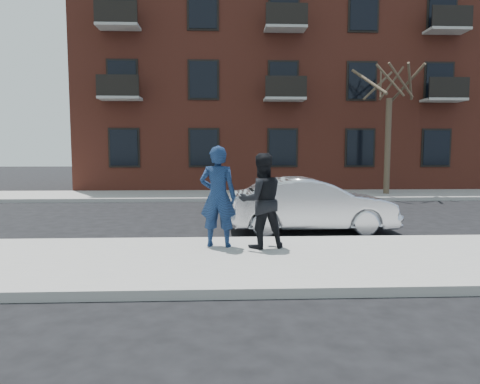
{
  "coord_description": "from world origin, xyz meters",
  "views": [
    {
      "loc": [
        -2.86,
        -7.71,
        2.04
      ],
      "look_at": [
        -2.51,
        0.4,
        1.26
      ],
      "focal_mm": 32.0,
      "sensor_mm": 36.0,
      "label": 1
    }
  ],
  "objects_px": {
    "man_hoodie": "(218,196)",
    "man_peacoat": "(261,201)",
    "street_tree": "(390,71)",
    "silver_sedan": "(311,205)"
  },
  "relations": [
    {
      "from": "man_peacoat",
      "to": "man_hoodie",
      "type": "bearing_deg",
      "value": -21.35
    },
    {
      "from": "street_tree",
      "to": "man_hoodie",
      "type": "bearing_deg",
      "value": -125.77
    },
    {
      "from": "silver_sedan",
      "to": "street_tree",
      "type": "bearing_deg",
      "value": -33.23
    },
    {
      "from": "street_tree",
      "to": "man_peacoat",
      "type": "xyz_separation_m",
      "value": [
        -6.58,
        -10.45,
        -4.45
      ]
    },
    {
      "from": "street_tree",
      "to": "silver_sedan",
      "type": "height_order",
      "value": "street_tree"
    },
    {
      "from": "street_tree",
      "to": "man_hoodie",
      "type": "relative_size",
      "value": 3.4
    },
    {
      "from": "man_hoodie",
      "to": "man_peacoat",
      "type": "bearing_deg",
      "value": -178.87
    },
    {
      "from": "street_tree",
      "to": "silver_sedan",
      "type": "bearing_deg",
      "value": -122.18
    },
    {
      "from": "man_hoodie",
      "to": "silver_sedan",
      "type": "bearing_deg",
      "value": -126.2
    },
    {
      "from": "silver_sedan",
      "to": "man_hoodie",
      "type": "distance_m",
      "value": 3.24
    }
  ]
}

